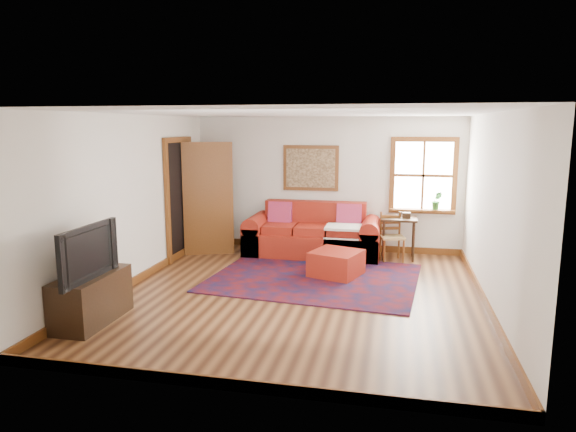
% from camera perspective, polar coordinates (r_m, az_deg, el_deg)
% --- Properties ---
extents(ground, '(5.50, 5.50, 0.00)m').
position_cam_1_polar(ground, '(7.29, 1.21, -8.69)').
color(ground, '#3F2011').
rests_on(ground, ground).
extents(room_envelope, '(5.04, 5.54, 2.52)m').
position_cam_1_polar(room_envelope, '(6.95, 1.29, 4.36)').
color(room_envelope, silver).
rests_on(room_envelope, ground).
extents(window, '(1.18, 0.20, 1.38)m').
position_cam_1_polar(window, '(9.55, 14.95, 3.53)').
color(window, white).
rests_on(window, ground).
extents(doorway, '(0.89, 1.08, 2.14)m').
position_cam_1_polar(doorway, '(9.34, -10.08, 2.06)').
color(doorway, black).
rests_on(doorway, ground).
extents(framed_artwork, '(1.05, 0.07, 0.85)m').
position_cam_1_polar(framed_artwork, '(9.66, 2.54, 5.34)').
color(framed_artwork, brown).
rests_on(framed_artwork, ground).
extents(persian_rug, '(3.31, 2.75, 0.02)m').
position_cam_1_polar(persian_rug, '(8.03, 2.94, -6.84)').
color(persian_rug, '#530B0E').
rests_on(persian_rug, ground).
extents(red_leather_sofa, '(2.42, 1.00, 0.95)m').
position_cam_1_polar(red_leather_sofa, '(9.40, 2.80, -2.41)').
color(red_leather_sofa, maroon).
rests_on(red_leather_sofa, ground).
extents(red_ottoman, '(0.89, 0.89, 0.40)m').
position_cam_1_polar(red_ottoman, '(8.12, 5.38, -5.29)').
color(red_ottoman, maroon).
rests_on(red_ottoman, ground).
extents(side_table, '(0.61, 0.46, 0.74)m').
position_cam_1_polar(side_table, '(9.24, 12.22, -0.96)').
color(side_table, black).
rests_on(side_table, ground).
extents(ladder_back_chair, '(0.48, 0.46, 0.85)m').
position_cam_1_polar(ladder_back_chair, '(9.14, 11.42, -2.06)').
color(ladder_back_chair, tan).
rests_on(ladder_back_chair, ground).
extents(media_cabinet, '(0.48, 1.08, 0.59)m').
position_cam_1_polar(media_cabinet, '(6.66, -20.99, -8.52)').
color(media_cabinet, black).
rests_on(media_cabinet, ground).
extents(television, '(0.14, 1.10, 0.63)m').
position_cam_1_polar(television, '(6.34, -22.05, -3.74)').
color(television, black).
rests_on(television, media_cabinet).
extents(candle_hurricane, '(0.12, 0.12, 0.18)m').
position_cam_1_polar(candle_hurricane, '(6.81, -19.23, -4.66)').
color(candle_hurricane, silver).
rests_on(candle_hurricane, media_cabinet).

